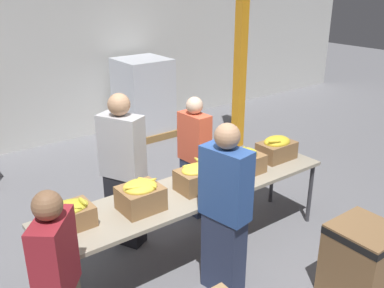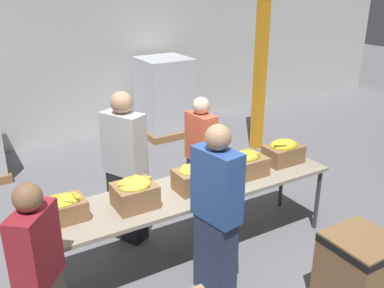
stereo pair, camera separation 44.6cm
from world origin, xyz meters
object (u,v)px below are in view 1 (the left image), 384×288
sorting_table (193,193)px  pallet_stack_0 (143,98)px  banana_box_0 (68,215)px  banana_box_4 (277,148)px  volunteer_1 (59,288)px  volunteer_2 (194,158)px  volunteer_3 (225,213)px  donation_bin_1 (362,258)px  support_pillar (241,33)px  banana_box_1 (141,195)px  banana_box_2 (197,177)px  volunteer_0 (123,172)px  banana_box_3 (243,161)px

sorting_table → pallet_stack_0: bearing=66.4°
banana_box_0 → banana_box_4: bearing=-1.3°
volunteer_1 → volunteer_2: volunteer_1 is taller
volunteer_3 → volunteer_1: bearing=79.4°
volunteer_3 → donation_bin_1: size_ratio=2.34×
volunteer_3 → sorting_table: bearing=-18.9°
banana_box_0 → support_pillar: (3.95, 2.07, 1.06)m
banana_box_0 → volunteer_1: size_ratio=0.27×
donation_bin_1 → banana_box_1: bearing=137.6°
banana_box_0 → banana_box_1: 0.68m
pallet_stack_0 → sorting_table: bearing=-113.6°
banana_box_1 → volunteer_1: (-1.02, -0.56, -0.19)m
sorting_table → banana_box_2: 0.19m
sorting_table → donation_bin_1: size_ratio=4.44×
banana_box_4 → banana_box_0: bearing=178.7°
volunteer_0 → volunteer_2: 1.03m
sorting_table → pallet_stack_0: (1.59, 3.65, -0.04)m
support_pillar → banana_box_4: bearing=-122.7°
banana_box_4 → donation_bin_1: (-0.37, -1.47, -0.56)m
banana_box_0 → support_pillar: support_pillar is taller
volunteer_0 → volunteer_3: bearing=-11.2°
banana_box_0 → volunteer_3: size_ratio=0.25×
donation_bin_1 → pallet_stack_0: (0.69, 5.10, 0.33)m
banana_box_3 → banana_box_4: 0.61m
banana_box_2 → volunteer_2: 0.95m
support_pillar → banana_box_3: bearing=-132.1°
volunteer_2 → sorting_table: bearing=-41.7°
donation_bin_1 → banana_box_4: bearing=75.7°
banana_box_0 → banana_box_3: size_ratio=0.91×
volunteer_2 → banana_box_2: bearing=-38.9°
banana_box_1 → volunteer_2: 1.45m
volunteer_3 → volunteer_2: bearing=-36.5°
banana_box_0 → banana_box_2: banana_box_2 is taller
banana_box_4 → donation_bin_1: bearing=-104.3°
banana_box_1 → pallet_stack_0: size_ratio=0.26×
volunteer_3 → pallet_stack_0: 4.59m
pallet_stack_0 → volunteer_0: bearing=-124.4°
banana_box_0 → sorting_table: bearing=-3.3°
banana_box_0 → volunteer_1: bearing=-118.0°
banana_box_3 → volunteer_0: size_ratio=0.26×
banana_box_2 → support_pillar: bearing=39.9°
banana_box_0 → volunteer_2: 2.00m
sorting_table → banana_box_4: size_ratio=7.38×
banana_box_2 → volunteer_2: (0.54, 0.76, -0.18)m
sorting_table → banana_box_1: 0.68m
banana_box_1 → pallet_stack_0: (2.24, 3.69, -0.24)m
banana_box_3 → banana_box_4: banana_box_4 is taller
banana_box_1 → banana_box_3: (1.32, 0.01, -0.01)m
sorting_table → support_pillar: (2.64, 2.15, 1.23)m
sorting_table → pallet_stack_0: 3.98m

